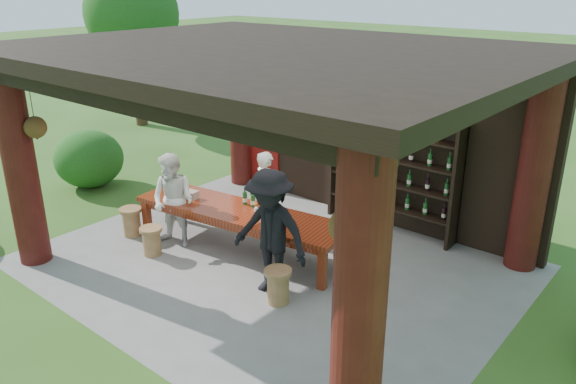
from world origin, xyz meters
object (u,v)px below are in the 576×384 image
Objects in this scene: stool_near_right at (278,285)px; napkin_basket at (191,195)px; tasting_table at (240,216)px; host at (267,194)px; stool_far_left at (131,221)px; guest_man at (270,232)px; guest_woman at (173,201)px; stool_near_left at (152,240)px; wine_shelf at (392,172)px.

napkin_basket is at bearing 165.29° from stool_near_right.
host is (-0.08, 0.77, 0.15)m from tasting_table.
stool_far_left is 0.28× the size of guest_man.
stool_far_left is at bearing -177.52° from guest_woman.
stool_near_left is 0.76m from guest_woman.
tasting_table is 2.06× the size of guest_man.
guest_woman is 0.40m from napkin_basket.
guest_woman reaches higher than host.
stool_near_left is at bearing -89.79° from napkin_basket.
guest_woman is (-2.62, 0.29, 0.55)m from stool_near_right.
stool_near_left is at bearing -104.77° from guest_woman.
guest_man is (1.36, -1.45, 0.17)m from host.
stool_near_left is 0.26× the size of guest_man.
guest_man reaches higher than tasting_table.
host reaches higher than tasting_table.
tasting_table is 15.24× the size of napkin_basket.
guest_man is (-0.30, 0.18, 0.68)m from stool_near_right.
wine_shelf is at bearing 45.44° from napkin_basket.
tasting_table is 1.19m from guest_woman.
stool_near_left is 2.46m from guest_man.
wine_shelf is at bearing 58.12° from tasting_table.
stool_near_right is at bearing -20.40° from guest_woman.
host is 1.35m from napkin_basket.
host is 6.09× the size of napkin_basket.
guest_man is at bearing -16.76° from guest_woman.
guest_woman is 6.37× the size of napkin_basket.
napkin_basket is at bearing 63.96° from host.
guest_man reaches higher than stool_near_left.
stool_near_right is 0.28× the size of guest_man.
stool_near_left is (-2.54, -3.50, -0.85)m from wine_shelf.
guest_man reaches higher than host.
wine_shelf is at bearing 35.62° from guest_woman.
guest_man is at bearing -94.10° from wine_shelf.
stool_near_right is 0.76m from guest_man.
guest_man is (1.28, -0.68, 0.32)m from tasting_table.
tasting_table is 7.49× the size of stool_near_right.
stool_near_left is 0.32× the size of host.
guest_man is 2.39m from napkin_basket.
wine_shelf reaches higher than stool_far_left.
stool_far_left is at bearing -136.68° from wine_shelf.
napkin_basket is at bearing 77.54° from guest_woman.
napkin_basket is at bearing 90.21° from stool_near_left.
wine_shelf is at bearing -114.31° from host.
wine_shelf is 5.08× the size of stool_near_left.
host is (1.86, 1.61, 0.51)m from stool_far_left.
guest_man is (-0.22, -3.10, -0.16)m from wine_shelf.
tasting_table is at bearing 46.06° from stool_near_left.
tasting_table is at bearing 115.58° from host.
stool_near_right is at bearing 155.14° from host.
wine_shelf is 4.41m from stool_near_left.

